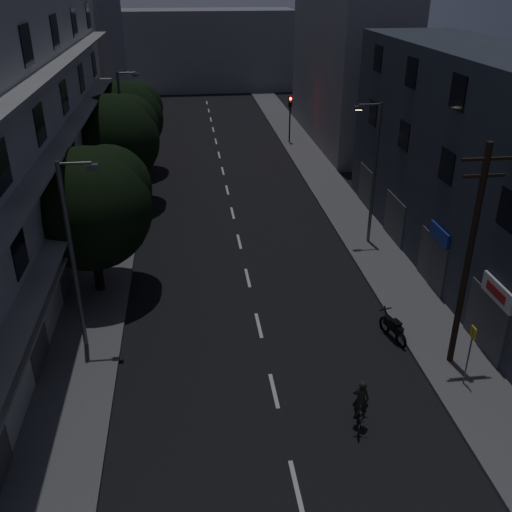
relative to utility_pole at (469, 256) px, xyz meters
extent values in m
plane|color=black|center=(-7.34, 17.68, -4.87)|extent=(160.00, 160.00, 0.00)
cube|color=#565659|center=(-14.84, 17.68, -4.79)|extent=(3.00, 90.00, 0.15)
cube|color=#565659|center=(0.16, 17.68, -4.79)|extent=(3.00, 90.00, 0.15)
cube|color=beige|center=(-7.34, -5.32, -4.86)|extent=(0.15, 2.00, 0.01)
cube|color=beige|center=(-7.34, -0.82, -4.86)|extent=(0.15, 2.00, 0.01)
cube|color=beige|center=(-7.34, 3.68, -4.86)|extent=(0.15, 2.00, 0.01)
cube|color=beige|center=(-7.34, 8.18, -4.86)|extent=(0.15, 2.00, 0.01)
cube|color=beige|center=(-7.34, 12.68, -4.86)|extent=(0.15, 2.00, 0.01)
cube|color=beige|center=(-7.34, 17.18, -4.86)|extent=(0.15, 2.00, 0.01)
cube|color=beige|center=(-7.34, 21.68, -4.86)|extent=(0.15, 2.00, 0.01)
cube|color=beige|center=(-7.34, 26.18, -4.86)|extent=(0.15, 2.00, 0.01)
cube|color=beige|center=(-7.34, 30.68, -4.86)|extent=(0.15, 2.00, 0.01)
cube|color=beige|center=(-7.34, 35.18, -4.86)|extent=(0.15, 2.00, 0.01)
cube|color=beige|center=(-7.34, 39.68, -4.86)|extent=(0.15, 2.00, 0.01)
cube|color=beige|center=(-7.34, 44.18, -4.86)|extent=(0.15, 2.00, 0.01)
cube|color=beige|center=(-7.34, 48.68, -4.86)|extent=(0.15, 2.00, 0.01)
cube|color=beige|center=(-7.34, 53.18, -4.86)|extent=(0.15, 2.00, 0.01)
cube|color=black|center=(-16.32, 1.68, -2.87)|extent=(0.06, 1.60, 1.60)
cube|color=black|center=(-16.32, 7.68, -2.87)|extent=(0.06, 1.60, 1.60)
cube|color=black|center=(-16.32, 13.68, -2.87)|extent=(0.06, 1.60, 1.60)
cube|color=black|center=(-16.32, 19.68, -2.87)|extent=(0.06, 1.60, 1.60)
cube|color=black|center=(-16.32, 25.68, -2.87)|extent=(0.06, 1.60, 1.60)
cube|color=black|center=(-16.32, 1.68, 0.33)|extent=(0.06, 1.60, 1.60)
cube|color=black|center=(-16.32, 7.68, 0.33)|extent=(0.06, 1.60, 1.60)
cube|color=black|center=(-16.32, 13.68, 0.33)|extent=(0.06, 1.60, 1.60)
cube|color=black|center=(-16.32, 19.68, 0.33)|extent=(0.06, 1.60, 1.60)
cube|color=black|center=(-16.32, 25.68, 0.33)|extent=(0.06, 1.60, 1.60)
cube|color=black|center=(-16.32, 1.68, 3.53)|extent=(0.06, 1.60, 1.60)
cube|color=black|center=(-16.32, 7.68, 3.53)|extent=(0.06, 1.60, 1.60)
cube|color=black|center=(-16.32, 13.68, 3.53)|extent=(0.06, 1.60, 1.60)
cube|color=black|center=(-16.32, 19.68, 3.53)|extent=(0.06, 1.60, 1.60)
cube|color=black|center=(-16.32, 25.68, 3.53)|extent=(0.06, 1.60, 1.60)
cube|color=black|center=(-16.32, 7.68, 6.73)|extent=(0.06, 1.60, 1.60)
cube|color=black|center=(-16.32, 13.68, 6.73)|extent=(0.06, 1.60, 1.60)
cube|color=black|center=(-16.32, 19.68, 6.73)|extent=(0.06, 1.60, 1.60)
cube|color=black|center=(-16.32, 25.68, 6.73)|extent=(0.06, 1.60, 1.60)
cube|color=gray|center=(-15.84, 10.68, -0.87)|extent=(1.00, 32.40, 0.12)
cube|color=gray|center=(-15.84, 10.68, 2.33)|extent=(1.00, 32.40, 0.12)
cube|color=gray|center=(-15.84, 10.68, 5.53)|extent=(1.00, 32.40, 0.12)
cube|color=gray|center=(-15.94, 10.68, -1.77)|extent=(0.80, 32.40, 0.12)
cube|color=#424247|center=(-16.31, 1.68, -3.47)|extent=(0.06, 2.40, 2.40)
cube|color=#424247|center=(-16.31, 7.68, -3.47)|extent=(0.06, 2.40, 2.40)
cube|color=#424247|center=(-16.31, 13.68, -3.47)|extent=(0.06, 2.40, 2.40)
cube|color=#424247|center=(-16.31, 19.68, -3.47)|extent=(0.06, 2.40, 2.40)
cube|color=#424247|center=(-16.31, 25.68, -3.47)|extent=(0.06, 2.40, 2.40)
cube|color=#2C323C|center=(4.66, 6.68, 0.63)|extent=(6.00, 28.00, 11.00)
cube|color=black|center=(1.64, 0.68, 1.43)|extent=(0.06, 1.40, 1.50)
cube|color=black|center=(1.64, 6.18, 1.43)|extent=(0.06, 1.40, 1.50)
cube|color=black|center=(1.64, 11.68, 1.43)|extent=(0.06, 1.40, 1.50)
cube|color=black|center=(1.64, 17.18, 1.43)|extent=(0.06, 1.40, 1.50)
cube|color=black|center=(1.64, 6.18, 4.73)|extent=(0.06, 1.40, 1.50)
cube|color=black|center=(1.64, 11.68, 4.73)|extent=(0.06, 1.40, 1.50)
cube|color=black|center=(1.64, 17.18, 4.73)|extent=(0.06, 1.40, 1.50)
cube|color=#424247|center=(1.63, 0.68, -3.47)|extent=(0.06, 3.00, 2.60)
cube|color=#424247|center=(1.63, 6.18, -3.47)|extent=(0.06, 3.00, 2.60)
cube|color=#424247|center=(1.63, 11.68, -3.47)|extent=(0.06, 3.00, 2.60)
cube|color=#424247|center=(1.63, 17.18, -3.47)|extent=(0.06, 3.00, 2.60)
cube|color=silver|center=(1.56, 0.18, -1.77)|extent=(0.12, 2.20, 0.80)
cube|color=#B21414|center=(1.48, 0.18, -1.77)|extent=(0.02, 1.40, 0.36)
cube|color=navy|center=(1.56, 5.68, -1.77)|extent=(0.12, 2.00, 0.70)
cube|color=slate|center=(-19.34, 40.68, 3.13)|extent=(6.00, 20.00, 16.00)
cube|color=slate|center=(4.66, 34.68, 1.63)|extent=(6.00, 20.00, 13.00)
cube|color=slate|center=(-7.34, 62.68, 0.13)|extent=(24.00, 8.00, 10.00)
cylinder|color=black|center=(-14.75, 7.72, -2.78)|extent=(0.44, 0.44, 3.87)
sphere|color=black|center=(-14.75, 7.72, -0.46)|extent=(5.81, 5.81, 5.81)
sphere|color=black|center=(-13.88, 8.45, 0.27)|extent=(4.07, 4.07, 4.07)
sphere|color=black|center=(-15.48, 7.14, -0.02)|extent=(3.78, 3.78, 3.78)
cylinder|color=black|center=(-14.79, 19.50, -2.75)|extent=(0.44, 0.44, 3.94)
sphere|color=black|center=(-14.79, 19.50, -0.39)|extent=(5.93, 5.93, 5.93)
sphere|color=black|center=(-13.90, 20.24, 0.36)|extent=(4.15, 4.15, 4.15)
sphere|color=black|center=(-15.53, 18.91, 0.06)|extent=(3.85, 3.85, 3.85)
cylinder|color=black|center=(-14.54, 26.57, -2.84)|extent=(0.44, 0.44, 3.76)
sphere|color=black|center=(-14.54, 26.57, -0.58)|extent=(5.62, 5.62, 5.62)
sphere|color=black|center=(-13.70, 27.27, 0.12)|extent=(3.93, 3.93, 3.93)
sphere|color=black|center=(-15.25, 26.01, -0.16)|extent=(3.65, 3.65, 3.65)
cylinder|color=black|center=(-0.63, 33.53, -3.12)|extent=(0.12, 0.12, 3.20)
cube|color=black|center=(-0.63, 33.53, -1.07)|extent=(0.28, 0.22, 0.90)
sphere|color=#FF0C05|center=(-0.63, 33.38, -0.74)|extent=(0.22, 0.22, 0.22)
sphere|color=#3F330C|center=(-0.63, 33.38, -1.04)|extent=(0.22, 0.22, 0.22)
sphere|color=black|center=(-0.63, 33.38, -1.34)|extent=(0.22, 0.22, 0.22)
cylinder|color=black|center=(-14.05, 32.10, -3.12)|extent=(0.12, 0.12, 3.20)
cube|color=black|center=(-14.05, 32.10, -1.07)|extent=(0.28, 0.22, 0.90)
sphere|color=#FF0C05|center=(-14.05, 31.95, -0.74)|extent=(0.22, 0.22, 0.22)
sphere|color=#3F330C|center=(-14.05, 31.95, -1.04)|extent=(0.22, 0.22, 0.22)
sphere|color=black|center=(-14.05, 31.95, -1.34)|extent=(0.22, 0.22, 0.22)
cylinder|color=slate|center=(-14.78, 2.91, -0.72)|extent=(0.18, 0.18, 8.00)
cylinder|color=slate|center=(-14.18, 2.91, 3.18)|extent=(1.20, 0.10, 0.10)
cube|color=slate|center=(-13.58, 2.91, 3.03)|extent=(0.45, 0.25, 0.18)
cube|color=#4C4C4C|center=(-13.58, 2.91, 2.93)|extent=(0.35, 0.18, 0.04)
cylinder|color=#54565B|center=(0.13, 11.54, -0.72)|extent=(0.18, 0.18, 8.00)
cylinder|color=#54565B|center=(-0.47, 11.54, 3.18)|extent=(1.20, 0.10, 0.10)
cube|color=#54565B|center=(-1.07, 11.54, 3.03)|extent=(0.45, 0.25, 0.18)
cube|color=#FFD88C|center=(-1.07, 11.54, 2.93)|extent=(0.35, 0.18, 0.04)
cylinder|color=#595A61|center=(-14.57, 23.89, -0.72)|extent=(0.18, 0.18, 8.00)
cylinder|color=#595A61|center=(-13.97, 23.89, 3.18)|extent=(1.20, 0.10, 0.10)
cube|color=#595A61|center=(-13.37, 23.89, 3.03)|extent=(0.45, 0.25, 0.18)
cube|color=#4C4C4C|center=(-13.37, 23.89, 2.93)|extent=(0.35, 0.18, 0.04)
cylinder|color=black|center=(0.00, 0.00, -0.22)|extent=(0.24, 0.24, 9.00)
cube|color=black|center=(0.00, 0.00, 3.68)|extent=(1.80, 0.10, 0.10)
cube|color=black|center=(0.00, 0.00, 3.08)|extent=(1.50, 0.10, 0.10)
cylinder|color=#595B60|center=(-0.10, -1.44, -3.47)|extent=(0.06, 0.06, 2.50)
cube|color=yellow|center=(-0.10, -1.44, -2.42)|extent=(0.05, 0.35, 0.45)
torus|color=black|center=(-1.58, 1.36, -4.55)|extent=(0.29, 0.75, 0.74)
torus|color=black|center=(-1.89, 2.58, -4.55)|extent=(0.29, 0.75, 0.74)
cube|color=black|center=(-1.73, 1.97, -4.22)|extent=(0.54, 1.18, 0.37)
cube|color=black|center=(-1.69, 1.82, -3.95)|extent=(0.42, 0.53, 0.10)
cylinder|color=black|center=(-1.87, 2.53, -4.08)|extent=(0.17, 0.46, 0.88)
cube|color=black|center=(-1.90, 2.63, -3.77)|extent=(0.57, 0.18, 0.04)
imported|color=black|center=(-4.70, -3.04, -4.46)|extent=(0.93, 1.64, 0.82)
imported|color=black|center=(-4.70, -3.04, -3.68)|extent=(0.65, 0.51, 1.56)
camera|label=1|loc=(-10.13, -17.68, 9.35)|focal=40.00mm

